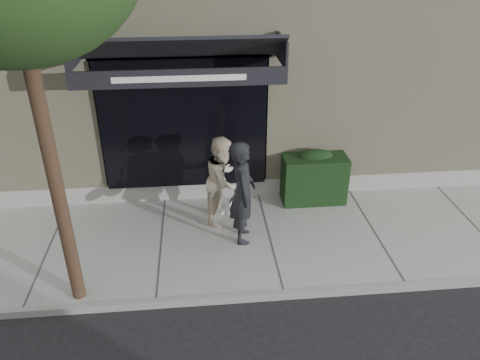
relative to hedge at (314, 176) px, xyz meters
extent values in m
plane|color=black|center=(-1.10, -1.25, -0.66)|extent=(80.00, 80.00, 0.00)
cube|color=gray|center=(-1.10, -1.25, -0.60)|extent=(20.00, 3.00, 0.12)
cube|color=gray|center=(-1.10, -2.80, -0.59)|extent=(20.00, 0.10, 0.14)
cube|color=tan|center=(-1.10, 3.75, 2.09)|extent=(14.00, 7.00, 5.50)
cube|color=gray|center=(-1.10, 0.45, -0.41)|extent=(14.02, 0.42, 0.50)
cube|color=black|center=(-2.60, 0.30, 1.14)|extent=(3.20, 0.30, 2.60)
cube|color=gray|center=(-4.20, 0.45, 1.14)|extent=(0.08, 0.40, 2.60)
cube|color=gray|center=(-1.00, 0.45, 1.14)|extent=(0.08, 0.40, 2.60)
cube|color=gray|center=(-2.60, 0.45, 2.48)|extent=(3.36, 0.40, 0.12)
cube|color=black|center=(-2.60, -0.25, 2.74)|extent=(3.60, 1.03, 0.55)
cube|color=black|center=(-2.60, -0.75, 2.35)|extent=(3.60, 0.05, 0.30)
cube|color=white|center=(-2.60, -0.78, 2.35)|extent=(2.20, 0.01, 0.10)
cube|color=black|center=(-4.38, -0.25, 2.66)|extent=(0.04, 1.00, 0.45)
cube|color=black|center=(-0.82, -0.25, 2.66)|extent=(0.04, 1.00, 0.45)
cube|color=black|center=(0.00, 0.00, -0.04)|extent=(1.30, 0.70, 1.00)
ellipsoid|color=black|center=(0.00, 0.00, 0.46)|extent=(0.71, 0.38, 0.27)
cylinder|color=black|center=(-4.30, -2.55, 1.74)|extent=(0.20, 0.20, 4.80)
imported|color=black|center=(-1.61, -1.26, 0.43)|extent=(0.50, 0.73, 1.93)
torus|color=silver|center=(-1.87, -1.52, 0.30)|extent=(0.17, 0.32, 0.29)
cylinder|color=silver|center=(-1.87, -1.52, 0.30)|extent=(0.14, 0.28, 0.26)
cylinder|color=silver|center=(-1.87, -1.52, 0.30)|extent=(0.18, 0.05, 0.08)
cylinder|color=black|center=(-1.87, -1.52, 0.30)|extent=(0.20, 0.07, 0.10)
torus|color=silver|center=(-2.06, -1.67, 0.24)|extent=(0.23, 0.32, 0.26)
cylinder|color=silver|center=(-2.06, -1.67, 0.24)|extent=(0.19, 0.29, 0.22)
cylinder|color=silver|center=(-2.06, -1.67, 0.24)|extent=(0.16, 0.04, 0.12)
cylinder|color=black|center=(-2.06, -1.67, 0.24)|extent=(0.18, 0.05, 0.15)
imported|color=beige|center=(-1.91, -0.59, 0.33)|extent=(0.94, 1.04, 1.74)
torus|color=silver|center=(-2.09, -0.82, 0.24)|extent=(0.16, 0.31, 0.29)
cylinder|color=silver|center=(-2.09, -0.82, 0.24)|extent=(0.13, 0.28, 0.25)
cylinder|color=silver|center=(-2.09, -0.82, 0.24)|extent=(0.17, 0.03, 0.09)
cylinder|color=black|center=(-2.09, -0.82, 0.24)|extent=(0.20, 0.04, 0.11)
camera|label=1|loc=(-2.33, -8.35, 4.53)|focal=35.00mm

